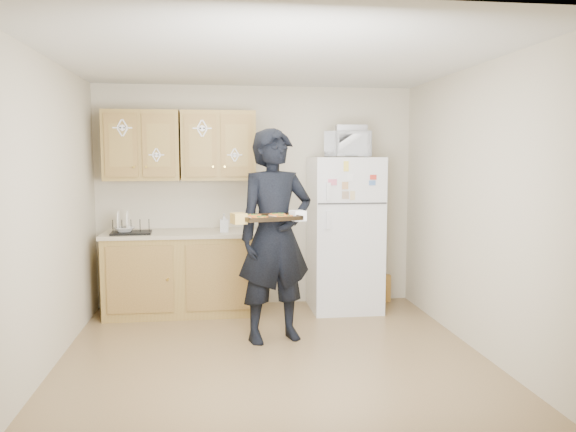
{
  "coord_description": "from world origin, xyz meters",
  "views": [
    {
      "loc": [
        -0.47,
        -4.63,
        1.71
      ],
      "look_at": [
        0.19,
        0.45,
        1.16
      ],
      "focal_mm": 35.0,
      "sensor_mm": 36.0,
      "label": 1
    }
  ],
  "objects_px": {
    "refrigerator": "(344,234)",
    "microwave": "(347,144)",
    "dish_rack": "(131,226)",
    "person": "(275,236)",
    "baking_tray": "(269,218)"
  },
  "relations": [
    {
      "from": "refrigerator",
      "to": "microwave",
      "type": "relative_size",
      "value": 3.37
    },
    {
      "from": "dish_rack",
      "to": "refrigerator",
      "type": "bearing_deg",
      "value": 1.15
    },
    {
      "from": "refrigerator",
      "to": "dish_rack",
      "type": "relative_size",
      "value": 4.15
    },
    {
      "from": "microwave",
      "to": "dish_rack",
      "type": "xyz_separation_m",
      "value": [
        -2.32,
        0.0,
        -0.86
      ]
    },
    {
      "from": "person",
      "to": "microwave",
      "type": "xyz_separation_m",
      "value": [
        0.89,
        0.93,
        0.86
      ]
    },
    {
      "from": "baking_tray",
      "to": "dish_rack",
      "type": "height_order",
      "value": "baking_tray"
    },
    {
      "from": "microwave",
      "to": "baking_tray",
      "type": "bearing_deg",
      "value": -117.2
    },
    {
      "from": "dish_rack",
      "to": "person",
      "type": "bearing_deg",
      "value": -33.12
    },
    {
      "from": "baking_tray",
      "to": "microwave",
      "type": "height_order",
      "value": "microwave"
    },
    {
      "from": "microwave",
      "to": "dish_rack",
      "type": "distance_m",
      "value": 2.47
    },
    {
      "from": "baking_tray",
      "to": "refrigerator",
      "type": "bearing_deg",
      "value": 36.05
    },
    {
      "from": "person",
      "to": "dish_rack",
      "type": "height_order",
      "value": "person"
    },
    {
      "from": "person",
      "to": "dish_rack",
      "type": "bearing_deg",
      "value": 130.34
    },
    {
      "from": "refrigerator",
      "to": "microwave",
      "type": "distance_m",
      "value": 0.99
    },
    {
      "from": "dish_rack",
      "to": "microwave",
      "type": "bearing_deg",
      "value": -0.1
    }
  ]
}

